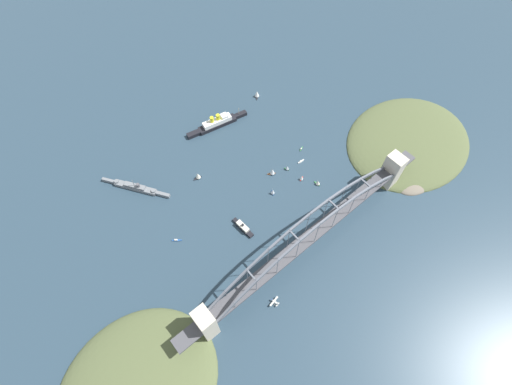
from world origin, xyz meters
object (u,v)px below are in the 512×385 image
object	(u,v)px
small_boat_3	(273,192)
small_boat_7	(177,240)
harbor_arch_bridge	(309,237)
small_boat_8	(302,178)
ocean_liner	(217,123)
harbor_ferry_steamer	(243,227)
seaplane_taxiing_near_bridge	(275,302)
small_boat_6	(287,168)
small_boat_0	(198,176)
small_boat_4	(257,94)
naval_cruiser	(136,187)
small_boat_1	(301,149)
small_boat_5	(301,161)
small_boat_9	(318,183)
small_boat_2	(272,172)

from	to	relation	value
small_boat_3	small_boat_7	size ratio (longest dim) A/B	1.02
harbor_arch_bridge	small_boat_8	size ratio (longest dim) A/B	38.85
harbor_arch_bridge	small_boat_7	size ratio (longest dim) A/B	35.78
ocean_liner	harbor_ferry_steamer	bearing A→B (deg)	-116.30
seaplane_taxiing_near_bridge	small_boat_6	xyz separation A→B (m)	(112.37, 105.11, 1.37)
small_boat_0	small_boat_8	distance (m)	117.14
small_boat_4	small_boat_8	world-z (taller)	small_boat_4
naval_cruiser	small_boat_3	distance (m)	152.17
small_boat_0	small_boat_7	bearing A→B (deg)	-141.83
small_boat_4	small_boat_6	size ratio (longest dim) A/B	1.39
harbor_arch_bridge	harbor_ferry_steamer	distance (m)	72.52
small_boat_0	small_boat_6	xyz separation A→B (m)	(85.25, -56.39, -0.86)
harbor_ferry_steamer	small_boat_8	size ratio (longest dim) A/B	3.56
ocean_liner	small_boat_6	xyz separation A→B (m)	(21.56, -105.18, -1.56)
small_boat_7	small_boat_8	world-z (taller)	small_boat_8
small_boat_4	harbor_arch_bridge	bearing A→B (deg)	-116.85
seaplane_taxiing_near_bridge	small_boat_1	xyz separation A→B (m)	(145.42, 116.20, -1.57)
naval_cruiser	small_boat_3	world-z (taller)	naval_cruiser
seaplane_taxiing_near_bridge	small_boat_5	bearing A→B (deg)	37.87
small_boat_3	small_boat_8	bearing A→B (deg)	-10.67
harbor_ferry_steamer	small_boat_0	distance (m)	82.21
harbor_arch_bridge	ocean_liner	bearing A→B (deg)	81.28
seaplane_taxiing_near_bridge	small_boat_0	size ratio (longest dim) A/B	1.15
seaplane_taxiing_near_bridge	small_boat_7	world-z (taller)	seaplane_taxiing_near_bridge
small_boat_3	small_boat_5	world-z (taller)	small_boat_3
small_boat_1	small_boat_9	bearing A→B (deg)	-112.99
small_boat_1	small_boat_2	xyz separation A→B (m)	(-50.21, -4.65, 4.02)
harbor_ferry_steamer	small_boat_0	size ratio (longest dim) A/B	2.85
small_boat_3	small_boat_4	size ratio (longest dim) A/B	0.83
harbor_ferry_steamer	small_boat_3	size ratio (longest dim) A/B	3.23
harbor_arch_bridge	small_boat_8	world-z (taller)	harbor_arch_bridge
harbor_ferry_steamer	small_boat_2	bearing A→B (deg)	25.00
harbor_arch_bridge	small_boat_2	size ratio (longest dim) A/B	30.43
seaplane_taxiing_near_bridge	small_boat_5	world-z (taller)	seaplane_taxiing_near_bridge
ocean_liner	seaplane_taxiing_near_bridge	distance (m)	229.08
naval_cruiser	harbor_ferry_steamer	xyz separation A→B (m)	(60.34, -114.70, -0.23)
small_boat_3	small_boat_0	bearing A→B (deg)	126.12
small_boat_0	naval_cruiser	bearing A→B (deg)	152.10
small_boat_5	small_boat_9	bearing A→B (deg)	-101.79
naval_cruiser	small_boat_0	world-z (taller)	naval_cruiser
harbor_arch_bridge	harbor_ferry_steamer	size ratio (longest dim) A/B	10.91
small_boat_4	small_boat_8	distance (m)	140.40
small_boat_4	seaplane_taxiing_near_bridge	bearing A→B (deg)	-126.58
small_boat_5	small_boat_6	xyz separation A→B (m)	(-19.88, 2.26, 2.81)
seaplane_taxiing_near_bridge	small_boat_4	xyz separation A→B (m)	(161.19, 217.23, 2.70)
naval_cruiser	harbor_ferry_steamer	world-z (taller)	naval_cruiser
small_boat_2	naval_cruiser	bearing A→B (deg)	147.51
small_boat_8	small_boat_9	distance (m)	19.04
small_boat_4	small_boat_8	xyz separation A→B (m)	(-45.79, -132.72, -1.22)
small_boat_1	small_boat_8	xyz separation A→B (m)	(-30.02, -31.70, 3.05)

